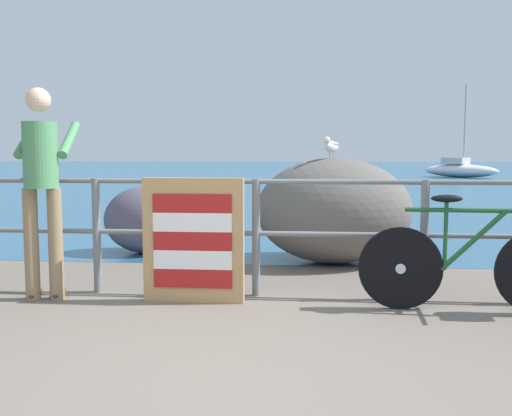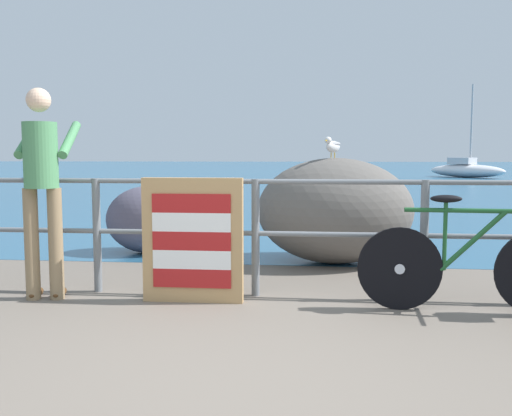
{
  "view_description": "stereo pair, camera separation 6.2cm",
  "coord_description": "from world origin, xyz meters",
  "px_view_note": "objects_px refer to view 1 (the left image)",
  "views": [
    {
      "loc": [
        0.44,
        -2.96,
        1.23
      ],
      "look_at": [
        -0.04,
        2.23,
        0.73
      ],
      "focal_mm": 39.3,
      "sensor_mm": 36.0,
      "label": 1
    },
    {
      "loc": [
        0.5,
        -2.95,
        1.23
      ],
      "look_at": [
        -0.04,
        2.23,
        0.73
      ],
      "focal_mm": 39.3,
      "sensor_mm": 36.0,
      "label": 2
    }
  ],
  "objects_px": {
    "sailboat": "(460,170)",
    "breakwater_boulder_main": "(333,211)",
    "breakwater_boulder_left": "(147,220)",
    "bicycle": "(489,254)",
    "folded_deckchair_stack": "(193,240)",
    "person_at_railing": "(42,183)",
    "seagull": "(332,145)"
  },
  "relations": [
    {
      "from": "breakwater_boulder_left",
      "to": "bicycle",
      "type": "bearing_deg",
      "value": -34.73
    },
    {
      "from": "person_at_railing",
      "to": "breakwater_boulder_left",
      "type": "relative_size",
      "value": 1.64
    },
    {
      "from": "breakwater_boulder_main",
      "to": "seagull",
      "type": "bearing_deg",
      "value": -126.78
    },
    {
      "from": "breakwater_boulder_main",
      "to": "breakwater_boulder_left",
      "type": "height_order",
      "value": "breakwater_boulder_main"
    },
    {
      "from": "sailboat",
      "to": "folded_deckchair_stack",
      "type": "bearing_deg",
      "value": -61.11
    },
    {
      "from": "bicycle",
      "to": "person_at_railing",
      "type": "distance_m",
      "value": 3.67
    },
    {
      "from": "person_at_railing",
      "to": "breakwater_boulder_left",
      "type": "xyz_separation_m",
      "value": [
        0.23,
        2.27,
        -0.57
      ]
    },
    {
      "from": "folded_deckchair_stack",
      "to": "breakwater_boulder_left",
      "type": "bearing_deg",
      "value": 114.94
    },
    {
      "from": "breakwater_boulder_left",
      "to": "folded_deckchair_stack",
      "type": "bearing_deg",
      "value": -65.06
    },
    {
      "from": "seagull",
      "to": "sailboat",
      "type": "xyz_separation_m",
      "value": [
        7.91,
        24.69,
        -0.91
      ]
    },
    {
      "from": "breakwater_boulder_left",
      "to": "seagull",
      "type": "bearing_deg",
      "value": -11.36
    },
    {
      "from": "folded_deckchair_stack",
      "to": "seagull",
      "type": "height_order",
      "value": "seagull"
    },
    {
      "from": "folded_deckchair_stack",
      "to": "breakwater_boulder_main",
      "type": "distance_m",
      "value": 2.22
    },
    {
      "from": "folded_deckchair_stack",
      "to": "breakwater_boulder_main",
      "type": "bearing_deg",
      "value": 56.07
    },
    {
      "from": "bicycle",
      "to": "breakwater_boulder_main",
      "type": "bearing_deg",
      "value": 123.14
    },
    {
      "from": "sailboat",
      "to": "breakwater_boulder_main",
      "type": "bearing_deg",
      "value": -59.85
    },
    {
      "from": "folded_deckchair_stack",
      "to": "sailboat",
      "type": "relative_size",
      "value": 0.21
    },
    {
      "from": "folded_deckchair_stack",
      "to": "breakwater_boulder_left",
      "type": "xyz_separation_m",
      "value": [
        -1.05,
        2.25,
        -0.1
      ]
    },
    {
      "from": "breakwater_boulder_left",
      "to": "sailboat",
      "type": "xyz_separation_m",
      "value": [
        10.16,
        24.24,
        0.0
      ]
    },
    {
      "from": "seagull",
      "to": "sailboat",
      "type": "relative_size",
      "value": 0.07
    },
    {
      "from": "person_at_railing",
      "to": "sailboat",
      "type": "xyz_separation_m",
      "value": [
        10.39,
        26.52,
        -0.57
      ]
    },
    {
      "from": "seagull",
      "to": "folded_deckchair_stack",
      "type": "bearing_deg",
      "value": -5.2
    },
    {
      "from": "breakwater_boulder_left",
      "to": "seagull",
      "type": "distance_m",
      "value": 2.47
    },
    {
      "from": "seagull",
      "to": "breakwater_boulder_main",
      "type": "bearing_deg",
      "value": 171.87
    },
    {
      "from": "breakwater_boulder_main",
      "to": "sailboat",
      "type": "distance_m",
      "value": 25.88
    },
    {
      "from": "folded_deckchair_stack",
      "to": "seagull",
      "type": "xyz_separation_m",
      "value": [
        1.2,
        1.8,
        0.81
      ]
    },
    {
      "from": "bicycle",
      "to": "sailboat",
      "type": "relative_size",
      "value": 0.35
    },
    {
      "from": "person_at_railing",
      "to": "folded_deckchair_stack",
      "type": "bearing_deg",
      "value": -97.94
    },
    {
      "from": "person_at_railing",
      "to": "folded_deckchair_stack",
      "type": "distance_m",
      "value": 1.36
    },
    {
      "from": "breakwater_boulder_main",
      "to": "breakwater_boulder_left",
      "type": "bearing_deg",
      "value": 169.86
    },
    {
      "from": "person_at_railing",
      "to": "breakwater_boulder_main",
      "type": "distance_m",
      "value": 3.16
    },
    {
      "from": "bicycle",
      "to": "folded_deckchair_stack",
      "type": "relative_size",
      "value": 1.63
    }
  ]
}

